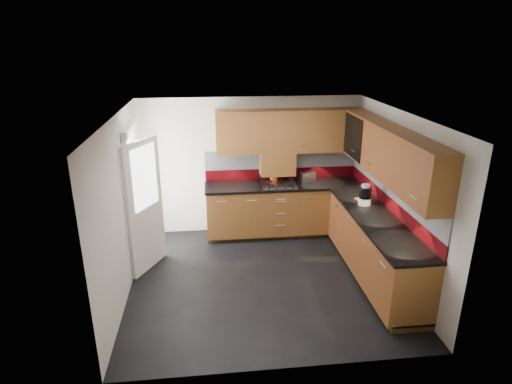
{
  "coord_description": "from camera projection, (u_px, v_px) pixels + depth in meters",
  "views": [
    {
      "loc": [
        -0.73,
        -5.39,
        3.34
      ],
      "look_at": [
        -0.04,
        0.65,
        1.12
      ],
      "focal_mm": 30.0,
      "sensor_mm": 36.0,
      "label": 1
    }
  ],
  "objects": [
    {
      "name": "back_door",
      "position": [
        140.0,
        200.0,
        6.41
      ],
      "size": [
        0.42,
        1.19,
        2.04
      ],
      "color": "white",
      "rests_on": "room"
    },
    {
      "name": "extractor_hood",
      "position": [
        277.0,
        163.0,
        7.39
      ],
      "size": [
        0.6,
        0.33,
        0.4
      ],
      "primitive_type": "cube",
      "color": "brown",
      "rests_on": "room"
    },
    {
      "name": "room",
      "position": [
        264.0,
        182.0,
        5.74
      ],
      "size": [
        4.0,
        3.8,
        2.64
      ],
      "color": "black"
    },
    {
      "name": "gas_hob",
      "position": [
        279.0,
        184.0,
        7.35
      ],
      "size": [
        0.59,
        0.52,
        0.05
      ],
      "color": "silver",
      "rests_on": "countertop"
    },
    {
      "name": "countertop",
      "position": [
        324.0,
        200.0,
        6.71
      ],
      "size": [
        2.72,
        3.22,
        0.04
      ],
      "color": "black",
      "rests_on": "base_cabinets"
    },
    {
      "name": "paper_towel",
      "position": [
        363.0,
        193.0,
        6.64
      ],
      "size": [
        0.14,
        0.14,
        0.23
      ],
      "primitive_type": "cylinder",
      "rotation": [
        0.0,
        0.0,
        -0.34
      ],
      "color": "white",
      "rests_on": "countertop"
    },
    {
      "name": "backsplash",
      "position": [
        335.0,
        178.0,
        6.84
      ],
      "size": [
        2.7,
        3.2,
        0.54
      ],
      "color": "#660911",
      "rests_on": "countertop"
    },
    {
      "name": "utensil_pot",
      "position": [
        274.0,
        176.0,
        7.48
      ],
      "size": [
        0.13,
        0.13,
        0.47
      ],
      "color": "#D54C14",
      "rests_on": "countertop"
    },
    {
      "name": "food_processor",
      "position": [
        365.0,
        195.0,
        6.45
      ],
      "size": [
        0.19,
        0.19,
        0.32
      ],
      "color": "white",
      "rests_on": "countertop"
    },
    {
      "name": "orange_cloth",
      "position": [
        360.0,
        199.0,
        6.69
      ],
      "size": [
        0.17,
        0.15,
        0.01
      ],
      "primitive_type": "cube",
      "rotation": [
        0.0,
        0.0,
        0.34
      ],
      "color": "#E35B19",
      "rests_on": "countertop"
    },
    {
      "name": "glass_cabinet",
      "position": [
        362.0,
        135.0,
        6.79
      ],
      "size": [
        0.32,
        0.8,
        0.66
      ],
      "color": "black",
      "rests_on": "room"
    },
    {
      "name": "upper_cabinets",
      "position": [
        338.0,
        142.0,
        6.48
      ],
      "size": [
        2.5,
        3.2,
        0.72
      ],
      "color": "brown",
      "rests_on": "room"
    },
    {
      "name": "base_cabinets",
      "position": [
        323.0,
        228.0,
        6.89
      ],
      "size": [
        2.7,
        3.2,
        0.95
      ],
      "color": "brown",
      "rests_on": "room"
    },
    {
      "name": "toaster",
      "position": [
        308.0,
        177.0,
        7.46
      ],
      "size": [
        0.25,
        0.16,
        0.18
      ],
      "color": "silver",
      "rests_on": "countertop"
    }
  ]
}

